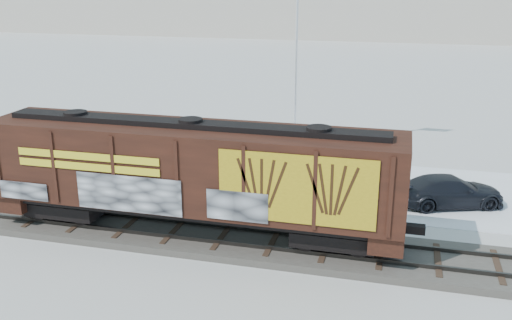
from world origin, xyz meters
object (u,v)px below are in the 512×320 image
(car_silver, at_px, (228,171))
(car_white, at_px, (227,168))
(flagpole, at_px, (298,77))
(car_dark, at_px, (450,191))
(hopper_railcar, at_px, (192,171))

(car_silver, bearing_deg, car_white, 3.36)
(flagpole, bearing_deg, car_dark, -37.73)
(car_dark, bearing_deg, hopper_railcar, 101.65)
(flagpole, relative_size, car_dark, 2.53)
(hopper_railcar, height_order, car_dark, hopper_railcar)
(flagpole, xyz_separation_m, car_silver, (-2.21, -6.33, -3.71))
(hopper_railcar, xyz_separation_m, car_white, (-0.75, 6.69, -2.10))
(car_silver, relative_size, car_white, 1.01)
(car_dark, bearing_deg, flagpole, 32.29)
(hopper_railcar, xyz_separation_m, car_silver, (-0.51, 6.13, -2.07))
(flagpole, distance_m, car_silver, 7.66)
(hopper_railcar, bearing_deg, car_silver, 94.72)
(car_white, bearing_deg, flagpole, -39.18)
(flagpole, distance_m, car_dark, 11.04)
(hopper_railcar, height_order, car_silver, hopper_railcar)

